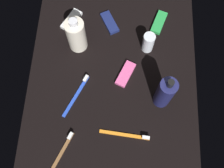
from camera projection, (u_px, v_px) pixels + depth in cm
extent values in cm
cube|color=black|center=(112.00, 87.00, 101.37)|extent=(84.00, 64.00, 1.20)
cylinder|color=#1C1E50|center=(165.00, 93.00, 91.33)|extent=(6.04, 6.04, 16.42)
cylinder|color=black|center=(170.00, 84.00, 82.29)|extent=(2.20, 2.20, 2.80)
cylinder|color=silver|center=(76.00, 35.00, 99.85)|extent=(7.22, 7.22, 14.90)
cylinder|color=silver|center=(73.00, 23.00, 91.80)|extent=(3.20, 3.20, 2.20)
cylinder|color=silver|center=(148.00, 43.00, 102.08)|extent=(4.45, 4.45, 9.08)
cube|color=blue|center=(76.00, 96.00, 99.10)|extent=(16.78, 8.78, 0.90)
cube|color=white|center=(86.00, 78.00, 100.35)|extent=(2.82, 2.11, 1.20)
cube|color=orange|center=(124.00, 135.00, 94.22)|extent=(2.93, 18.03, 0.90)
cube|color=white|center=(146.00, 137.00, 92.85)|extent=(1.35, 2.69, 1.20)
cube|color=brown|center=(60.00, 156.00, 91.77)|extent=(16.92, 8.45, 0.90)
cube|color=white|center=(70.00, 136.00, 93.05)|extent=(2.82, 2.07, 1.20)
cube|color=#E55999|center=(126.00, 74.00, 101.76)|extent=(11.13, 7.86, 1.50)
cube|color=navy|center=(110.00, 23.00, 109.49)|extent=(11.06, 8.43, 1.50)
cube|color=green|center=(159.00, 22.00, 109.52)|extent=(11.14, 7.21, 1.50)
cube|color=white|center=(71.00, 20.00, 109.90)|extent=(11.05, 8.46, 1.50)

